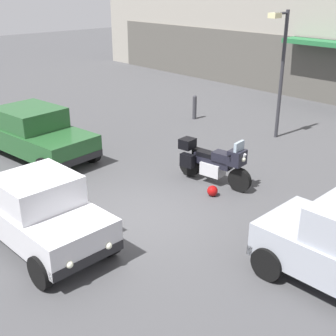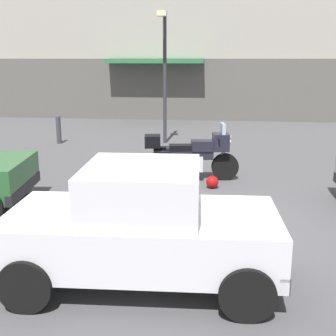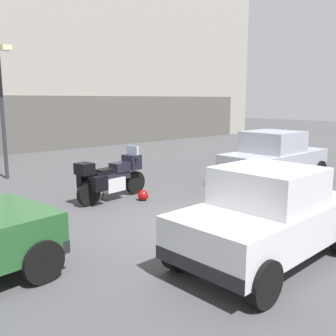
% 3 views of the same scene
% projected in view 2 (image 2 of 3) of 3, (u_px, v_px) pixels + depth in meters
% --- Properties ---
extents(ground_plane, '(80.00, 80.00, 0.00)m').
position_uv_depth(ground_plane, '(186.00, 224.00, 7.68)').
color(ground_plane, '#424244').
extents(motorcycle, '(2.26, 0.90, 1.36)m').
position_uv_depth(motorcycle, '(189.00, 155.00, 10.29)').
color(motorcycle, black).
rests_on(motorcycle, ground).
extents(helmet, '(0.28, 0.28, 0.28)m').
position_uv_depth(helmet, '(212.00, 182.00, 9.76)').
color(helmet, '#990C0C').
rests_on(helmet, ground).
extents(car_compact_side, '(3.53, 1.83, 1.56)m').
position_uv_depth(car_compact_side, '(143.00, 227.00, 5.51)').
color(car_compact_side, silver).
rests_on(car_compact_side, ground).
extents(streetlamp_curbside, '(0.28, 0.94, 4.30)m').
position_uv_depth(streetlamp_curbside, '(164.00, 64.00, 14.21)').
color(streetlamp_curbside, '#2D2D33').
rests_on(streetlamp_curbside, ground).
extents(bollard_curbside, '(0.16, 0.16, 0.97)m').
position_uv_depth(bollard_curbside, '(59.00, 128.00, 14.78)').
color(bollard_curbside, '#333338').
rests_on(bollard_curbside, ground).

